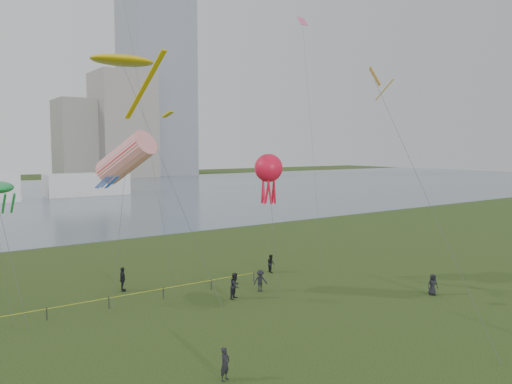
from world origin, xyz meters
TOP-DOWN VIEW (x-y plane):
  - ground_plane at (0.00, 0.00)m, footprint 400.00×400.00m
  - lake at (0.00, 100.00)m, footprint 400.00×120.00m
  - tower at (62.00, 168.00)m, footprint 24.00×24.00m
  - building_mid at (46.00, 162.00)m, footprint 20.00×20.00m
  - building_low at (32.00, 168.00)m, footprint 16.00×18.00m
  - pavilion_right at (14.00, 98.00)m, footprint 18.00×7.00m
  - fence at (-14.41, 15.66)m, footprint 24.07×0.07m
  - spectator_a at (0.02, 12.69)m, footprint 1.15×1.07m
  - spectator_b at (2.55, 13.09)m, footprint 1.21×0.90m
  - spectator_c at (-6.05, 19.18)m, footprint 0.71×1.17m
  - spectator_d at (12.61, 5.06)m, footprint 0.92×0.79m
  - spectator_f at (-7.21, 2.18)m, footprint 0.69×0.59m
  - spectator_g at (6.73, 17.40)m, footprint 0.74×0.87m
  - kite_stingray at (-5.19, 20.33)m, footprint 5.82×10.69m
  - kite_windsock at (-6.26, 17.28)m, footprint 4.35×5.26m
  - kite_octopus at (4.83, 15.18)m, footprint 3.33×5.45m
  - kite_delta at (8.18, 6.66)m, footprint 4.04×12.54m

SIDE VIEW (x-z plane):
  - ground_plane at x=0.00m, z-range 0.00..0.00m
  - lake at x=0.00m, z-range -0.02..0.06m
  - fence at x=-14.41m, z-range 0.03..1.08m
  - spectator_g at x=6.73m, z-range 0.00..1.56m
  - spectator_d at x=12.61m, z-range 0.00..1.59m
  - spectator_f at x=-7.21m, z-range 0.00..1.59m
  - spectator_b at x=2.55m, z-range 0.00..1.67m
  - spectator_c at x=-6.05m, z-range 0.00..1.86m
  - spectator_a at x=0.02m, z-range 0.00..1.89m
  - pavilion_right at x=14.00m, z-range 0.00..5.00m
  - kite_octopus at x=4.83m, z-range 4.02..14.49m
  - kite_windsock at x=-6.26m, z-range 4.12..16.33m
  - building_low at x=32.00m, z-range 0.00..28.00m
  - kite_delta at x=8.18m, z-range 6.83..23.43m
  - kite_stingray at x=-5.19m, z-range 8.52..26.51m
  - building_mid at x=46.00m, z-range 0.00..38.00m
  - tower at x=62.00m, z-range 0.00..120.00m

